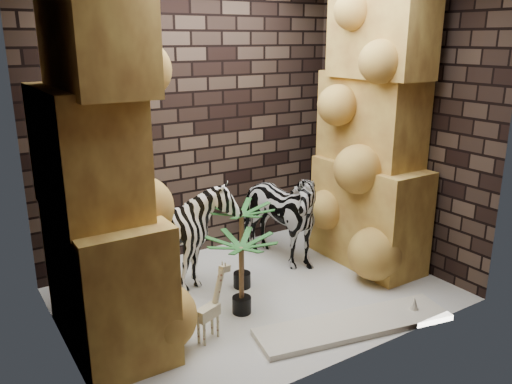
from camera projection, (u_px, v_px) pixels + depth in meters
floor at (257, 294)px, 4.94m from camera, size 3.50×3.50×0.00m
wall_back at (194, 121)px, 5.52m from camera, size 3.50×0.00×3.50m
wall_front at (356, 169)px, 3.51m from camera, size 3.50×0.00×3.50m
wall_left at (47, 165)px, 3.61m from camera, size 0.00×3.00×3.00m
wall_right at (397, 123)px, 5.42m from camera, size 0.00×3.00×3.00m
rock_pillar_left at (97, 159)px, 3.79m from camera, size 0.68×1.30×3.00m
rock_pillar_right at (374, 126)px, 5.25m from camera, size 0.58×1.25×3.00m
zebra_right at (274, 207)px, 5.48m from camera, size 0.80×1.17×1.26m
zebra_left at (177, 240)px, 4.93m from camera, size 0.99×1.18×1.00m
giraffe_toy at (208, 305)px, 4.11m from camera, size 0.34×0.21×0.63m
palm_front at (242, 247)px, 4.97m from camera, size 0.36×0.36×0.85m
palm_back at (241, 275)px, 4.51m from camera, size 0.36×0.36×0.73m
surfboard at (354, 324)px, 4.37m from camera, size 1.78×0.77×0.05m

